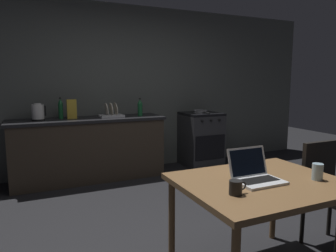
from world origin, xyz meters
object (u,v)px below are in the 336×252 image
object	(u,v)px
electric_kettle	(38,112)
drinking_glass	(317,172)
dish_rack	(111,114)
dining_table	(261,190)
coffee_mug	(236,188)
stove_oven	(201,139)
frying_pan	(201,111)
bottle	(140,108)
bottle_b	(61,109)
chair	(328,187)
cereal_box	(72,109)
laptop	(256,175)

from	to	relation	value
electric_kettle	drinking_glass	bearing A→B (deg)	-60.40
dish_rack	electric_kettle	bearing A→B (deg)	180.00
dining_table	coffee_mug	world-z (taller)	coffee_mug
stove_oven	frying_pan	bearing A→B (deg)	-137.13
stove_oven	electric_kettle	distance (m)	2.58
stove_oven	electric_kettle	size ratio (longest dim) A/B	3.89
dining_table	electric_kettle	xyz separation A→B (m)	(-1.33, 2.85, 0.35)
bottle	frying_pan	size ratio (longest dim) A/B	0.66
bottle_b	electric_kettle	bearing A→B (deg)	-164.94
electric_kettle	frying_pan	xyz separation A→B (m)	(2.49, -0.03, -0.08)
stove_oven	chair	world-z (taller)	chair
bottle	cereal_box	xyz separation A→B (m)	(-0.98, 0.07, 0.01)
dining_table	cereal_box	size ratio (longest dim) A/B	4.21
bottle	drinking_glass	bearing A→B (deg)	-84.56
stove_oven	frying_pan	size ratio (longest dim) A/B	2.19
coffee_mug	dish_rack	world-z (taller)	dish_rack
stove_oven	laptop	xyz separation A→B (m)	(-1.23, -2.84, 0.33)
dining_table	frying_pan	bearing A→B (deg)	67.71
electric_kettle	cereal_box	xyz separation A→B (m)	(0.44, 0.02, 0.03)
cereal_box	dish_rack	xyz separation A→B (m)	(0.55, -0.02, -0.09)
stove_oven	coffee_mug	distance (m)	3.37
frying_pan	dish_rack	xyz separation A→B (m)	(-1.49, 0.03, 0.02)
laptop	cereal_box	world-z (taller)	cereal_box
drinking_glass	bottle_b	bearing A→B (deg)	114.54
bottle	cereal_box	size ratio (longest dim) A/B	1.00
electric_kettle	coffee_mug	world-z (taller)	electric_kettle
chair	bottle	bearing A→B (deg)	110.26
electric_kettle	dining_table	bearing A→B (deg)	-64.94
dining_table	coffee_mug	bearing A→B (deg)	-155.93
coffee_mug	cereal_box	world-z (taller)	cereal_box
frying_pan	coffee_mug	distance (m)	3.32
cereal_box	drinking_glass	bearing A→B (deg)	-67.28
stove_oven	bottle	world-z (taller)	bottle
coffee_mug	bottle_b	world-z (taller)	bottle_b
dish_rack	dining_table	bearing A→B (deg)	-83.22
chair	drinking_glass	size ratio (longest dim) A/B	7.67
electric_kettle	cereal_box	distance (m)	0.44
bottle	dining_table	bearing A→B (deg)	-91.84
electric_kettle	dish_rack	distance (m)	1.00
chair	bottle_b	world-z (taller)	bottle_b
drinking_glass	bottle_b	xyz separation A→B (m)	(-1.40, 3.08, 0.25)
chair	frying_pan	bearing A→B (deg)	87.90
coffee_mug	bottle_b	bearing A→B (deg)	102.90
bottle	dish_rack	distance (m)	0.44
dining_table	cereal_box	world-z (taller)	cereal_box
laptop	drinking_glass	bearing A→B (deg)	-16.93
drinking_glass	bottle_b	world-z (taller)	bottle_b
dining_table	drinking_glass	distance (m)	0.42
dining_table	drinking_glass	bearing A→B (deg)	-21.79
dish_rack	laptop	bearing A→B (deg)	-84.07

